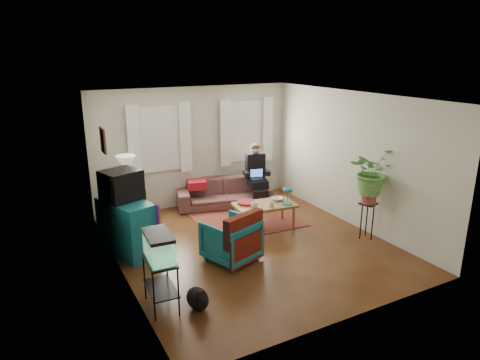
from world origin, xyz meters
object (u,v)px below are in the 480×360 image
side_table (129,207)px  coffee_table (265,216)px  plant_stand (367,221)px  armchair (231,238)px  dresser (127,227)px  sofa (224,188)px  aquarium_stand (161,283)px

side_table → coffee_table: 2.66m
plant_stand → armchair: bearing=171.0°
dresser → armchair: dresser is taller
sofa → side_table: size_ratio=2.78×
sofa → plant_stand: (1.55, -2.79, -0.06)m
aquarium_stand → plant_stand: (4.02, 0.38, -0.01)m
armchair → sofa: bearing=-132.5°
plant_stand → side_table: bearing=143.9°
side_table → plant_stand: side_table is taller
dresser → armchair: bearing=-55.7°
side_table → dresser: bearing=-105.5°
dresser → armchair: size_ratio=1.34×
coffee_table → plant_stand: plant_stand is taller
armchair → coffee_table: bearing=-162.0°
side_table → coffee_table: side_table is taller
aquarium_stand → armchair: (1.44, 0.79, 0.03)m
sofa → aquarium_stand: sofa is taller
dresser → armchair: (1.43, -1.04, -0.08)m
sofa → coffee_table: sofa is taller
side_table → aquarium_stand: bearing=-96.5°
dresser → plant_stand: size_ratio=1.53×
coffee_table → aquarium_stand: bearing=-140.5°
armchair → coffee_table: size_ratio=0.67×
sofa → aquarium_stand: size_ratio=2.90×
dresser → aquarium_stand: bearing=-110.0°
coffee_table → armchair: bearing=-136.2°
plant_stand → sofa: bearing=119.0°
side_table → armchair: (1.09, -2.27, 0.02)m
side_table → aquarium_stand: 3.08m
aquarium_stand → armchair: size_ratio=0.91×
side_table → armchair: armchair is taller
sofa → side_table: (-2.12, -0.11, -0.03)m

